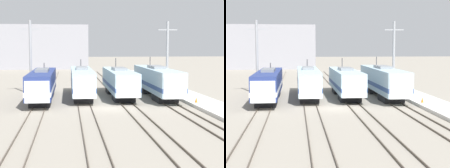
{
  "view_description": "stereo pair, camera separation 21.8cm",
  "coord_description": "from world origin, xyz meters",
  "views": [
    {
      "loc": [
        -4.38,
        -41.27,
        7.0
      ],
      "look_at": [
        0.77,
        2.69,
        2.48
      ],
      "focal_mm": 60.0,
      "sensor_mm": 36.0,
      "label": 1
    },
    {
      "loc": [
        -4.16,
        -41.29,
        7.0
      ],
      "look_at": [
        0.77,
        2.69,
        2.48
      ],
      "focal_mm": 60.0,
      "sensor_mm": 36.0,
      "label": 2
    }
  ],
  "objects": [
    {
      "name": "rail_pair_far_right",
      "position": [
        7.7,
        0.0,
        0.07
      ],
      "size": [
        1.5,
        120.0,
        0.15
      ],
      "color": "#4C4238",
      "rests_on": "ground_plane"
    },
    {
      "name": "locomotive_center_right",
      "position": [
        2.57,
        9.2,
        2.09
      ],
      "size": [
        3.13,
        16.46,
        5.2
      ],
      "color": "#232326",
      "rests_on": "ground_plane"
    },
    {
      "name": "catenary_tower_right",
      "position": [
        10.31,
        13.24,
        5.51
      ],
      "size": [
        2.87,
        0.38,
        10.64
      ],
      "color": "gray",
      "rests_on": "ground_plane"
    },
    {
      "name": "catenary_tower_left",
      "position": [
        -9.72,
        13.24,
        5.51
      ],
      "size": [
        2.87,
        0.38,
        10.64
      ],
      "color": "gray",
      "rests_on": "ground_plane"
    },
    {
      "name": "rail_pair_center_left",
      "position": [
        -2.57,
        0.0,
        0.07
      ],
      "size": [
        1.51,
        120.0,
        0.15
      ],
      "color": "#4C4238",
      "rests_on": "ground_plane"
    },
    {
      "name": "locomotive_far_right",
      "position": [
        7.7,
        8.7,
        2.21
      ],
      "size": [
        3.02,
        18.6,
        5.41
      ],
      "color": "#232326",
      "rests_on": "ground_plane"
    },
    {
      "name": "rail_pair_far_left",
      "position": [
        -7.7,
        0.0,
        0.07
      ],
      "size": [
        1.5,
        120.0,
        0.15
      ],
      "color": "#4C4238",
      "rests_on": "ground_plane"
    },
    {
      "name": "ground_plane",
      "position": [
        0.0,
        0.0,
        0.0
      ],
      "size": [
        400.0,
        400.0,
        0.0
      ],
      "primitive_type": "plane",
      "color": "gray"
    },
    {
      "name": "traffic_cone",
      "position": [
        10.54,
        0.82,
        0.68
      ],
      "size": [
        0.32,
        0.32,
        0.62
      ],
      "color": "orange",
      "rests_on": "platform"
    },
    {
      "name": "platform",
      "position": [
        11.81,
        0.0,
        0.18
      ],
      "size": [
        4.0,
        120.0,
        0.37
      ],
      "color": "beige",
      "rests_on": "ground_plane"
    },
    {
      "name": "locomotive_center_left",
      "position": [
        -2.57,
        8.94,
        2.16
      ],
      "size": [
        2.84,
        16.45,
        5.07
      ],
      "color": "#232326",
      "rests_on": "ground_plane"
    },
    {
      "name": "depot_building",
      "position": [
        -14.12,
        76.79,
        6.66
      ],
      "size": [
        31.58,
        11.7,
        13.33
      ],
      "color": "gray",
      "rests_on": "ground_plane"
    },
    {
      "name": "rail_pair_center_right",
      "position": [
        2.57,
        0.0,
        0.07
      ],
      "size": [
        1.51,
        120.0,
        0.15
      ],
      "color": "#4C4238",
      "rests_on": "ground_plane"
    },
    {
      "name": "locomotive_far_left",
      "position": [
        -7.7,
        6.75,
        2.11
      ],
      "size": [
        2.91,
        17.51,
        4.66
      ],
      "color": "black",
      "rests_on": "ground_plane"
    }
  ]
}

